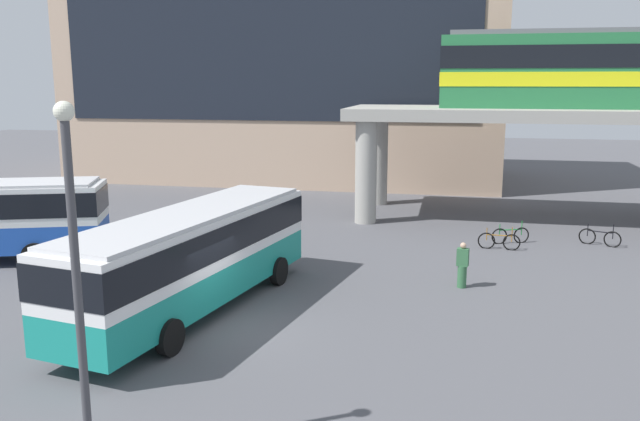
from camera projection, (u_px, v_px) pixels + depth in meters
The scene contains 8 objects.
ground_plane at pixel (306, 246), 28.71m from camera, with size 120.00×120.00×0.00m, color #515156.
station_building at pixel (290, 62), 48.70m from camera, with size 30.68×13.86×17.07m.
bus_main at pixel (192, 250), 20.12m from camera, with size 4.49×11.32×3.22m.
bicycle_black at pixel (600, 238), 28.71m from camera, with size 1.68×0.73×1.04m.
bicycle_green at pixel (510, 235), 29.10m from camera, with size 1.69×0.72×1.04m.
bicycle_brown at pixel (499, 241), 28.05m from camera, with size 1.79×0.20×1.04m.
pedestrian_at_kerb at pixel (462, 267), 22.78m from camera, with size 0.44×0.33×1.62m.
lamp_post at pixel (75, 260), 11.64m from camera, with size 0.36×0.36×6.80m.
Camera 1 is at (6.27, -17.15, 7.12)m, focal length 36.52 mm.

